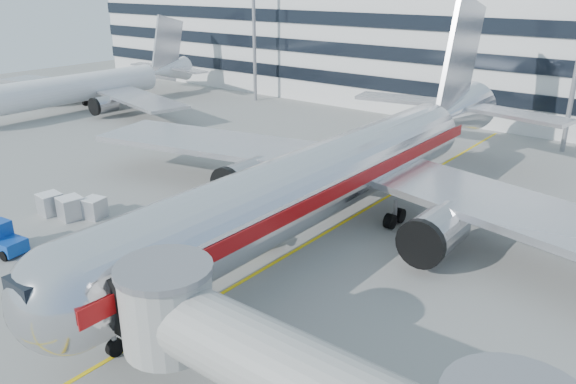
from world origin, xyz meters
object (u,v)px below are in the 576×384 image
Objects in this scene: cargo_container_right at (71,208)px; ramp_worker at (39,262)px; baggage_tug at (3,240)px; cargo_container_left at (50,204)px; cargo_container_front at (94,208)px; belt_loader at (233,235)px; main_jet at (343,170)px.

ramp_worker is (6.46, -6.14, 0.06)m from cargo_container_right.
baggage_tug reaches higher than cargo_container_left.
cargo_container_right is at bearing -136.14° from cargo_container_front.
belt_loader reaches higher than cargo_container_left.
ramp_worker is at bearing -120.30° from belt_loader.
cargo_container_right is at bearing 118.51° from ramp_worker.
cargo_container_left is (-14.66, -4.84, 0.18)m from belt_loader.
belt_loader reaches higher than cargo_container_right.
baggage_tug reaches higher than cargo_container_right.
baggage_tug is at bearing 159.46° from ramp_worker.
ramp_worker is at bearing -119.60° from main_jet.
cargo_container_left is at bearing 128.40° from ramp_worker.
cargo_container_front is at bearing -164.31° from belt_loader.
baggage_tug is at bearing -136.85° from belt_loader.
main_jet is 30.57× the size of cargo_container_left.
cargo_container_right is 0.98× the size of ramp_worker.
ramp_worker reaches higher than cargo_container_front.
cargo_container_left is at bearing -153.44° from cargo_container_front.
cargo_container_front is at bearing 107.57° from ramp_worker.
cargo_container_right is 1.03× the size of cargo_container_front.
cargo_container_front is 8.99m from ramp_worker.
main_jet reaches higher than baggage_tug.
cargo_container_left is at bearing -161.73° from belt_loader.
belt_loader is at bearing 43.15° from baggage_tug.
cargo_container_right reaches higher than cargo_container_front.
main_jet is 10.55× the size of belt_loader.
baggage_tug is 4.84m from ramp_worker.
ramp_worker is (-6.14, -10.51, 0.26)m from belt_loader.
cargo_container_right is at bearing -160.84° from belt_loader.
belt_loader is 12.18m from ramp_worker.
cargo_container_front is at bearing 43.86° from cargo_container_right.
belt_loader is 15.44m from cargo_container_left.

